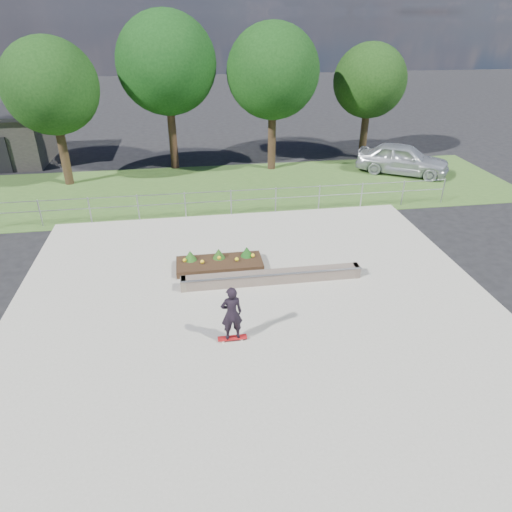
{
  "coord_description": "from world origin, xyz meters",
  "views": [
    {
      "loc": [
        -1.74,
        -11.24,
        8.01
      ],
      "look_at": [
        0.2,
        1.5,
        1.1
      ],
      "focal_mm": 32.0,
      "sensor_mm": 36.0,
      "label": 1
    }
  ],
  "objects_px": {
    "parked_car": "(403,159)",
    "skateboarder": "(232,314)",
    "grind_ledge": "(272,277)",
    "planter_bed": "(219,262)"
  },
  "relations": [
    {
      "from": "grind_ledge",
      "to": "planter_bed",
      "type": "height_order",
      "value": "planter_bed"
    },
    {
      "from": "grind_ledge",
      "to": "parked_car",
      "type": "distance_m",
      "value": 14.05
    },
    {
      "from": "grind_ledge",
      "to": "parked_car",
      "type": "height_order",
      "value": "parked_car"
    },
    {
      "from": "parked_car",
      "to": "skateboarder",
      "type": "bearing_deg",
      "value": 172.75
    },
    {
      "from": "planter_bed",
      "to": "skateboarder",
      "type": "height_order",
      "value": "skateboarder"
    },
    {
      "from": "grind_ledge",
      "to": "skateboarder",
      "type": "bearing_deg",
      "value": -119.91
    },
    {
      "from": "planter_bed",
      "to": "parked_car",
      "type": "bearing_deg",
      "value": 40.13
    },
    {
      "from": "grind_ledge",
      "to": "planter_bed",
      "type": "xyz_separation_m",
      "value": [
        -1.64,
        1.31,
        -0.02
      ]
    },
    {
      "from": "grind_ledge",
      "to": "planter_bed",
      "type": "relative_size",
      "value": 2.0
    },
    {
      "from": "skateboarder",
      "to": "parked_car",
      "type": "distance_m",
      "value": 17.24
    }
  ]
}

